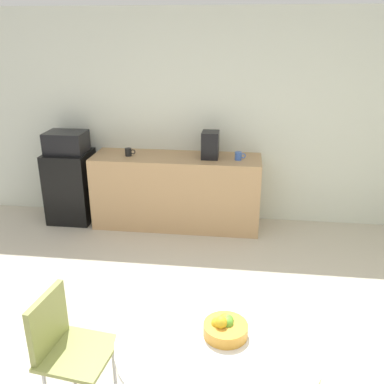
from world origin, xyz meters
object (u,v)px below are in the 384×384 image
object	(u,v)px
fruit_bowl	(225,327)
mug_green	(239,156)
chair_olive	(63,340)
microwave	(66,142)
coffee_maker	(210,145)
mug_white	(129,152)
round_table	(217,357)
mini_fridge	(71,186)

from	to	relation	value
fruit_bowl	mug_green	bearing A→B (deg)	89.90
chair_olive	fruit_bowl	xyz separation A→B (m)	(1.01, -0.09, 0.27)
microwave	coffee_maker	bearing A→B (deg)	0.00
microwave	mug_white	world-z (taller)	microwave
fruit_bowl	chair_olive	bearing A→B (deg)	175.05
fruit_bowl	coffee_maker	size ratio (longest dim) A/B	0.78
mug_white	mug_green	bearing A→B (deg)	-0.17
microwave	fruit_bowl	bearing A→B (deg)	-54.09
mug_green	coffee_maker	bearing A→B (deg)	172.60
coffee_maker	fruit_bowl	bearing A→B (deg)	-83.48
fruit_bowl	mug_white	distance (m)	3.19
microwave	mug_green	xyz separation A→B (m)	(2.13, -0.04, -0.09)
round_table	chair_olive	distance (m)	0.99
mini_fridge	coffee_maker	distance (m)	1.89
mug_green	round_table	bearing A→B (deg)	-90.81
mini_fridge	round_table	distance (m)	3.64
chair_olive	coffee_maker	bearing A→B (deg)	76.57
microwave	fruit_bowl	distance (m)	3.63
fruit_bowl	coffee_maker	bearing A→B (deg)	96.52
chair_olive	mug_green	world-z (taller)	mug_green
mini_fridge	coffee_maker	bearing A→B (deg)	0.00
microwave	round_table	world-z (taller)	microwave
chair_olive	coffee_maker	distance (m)	2.98
mini_fridge	mug_white	xyz separation A→B (m)	(0.80, -0.04, 0.49)
microwave	coffee_maker	xyz separation A→B (m)	(1.79, 0.00, 0.02)
mug_green	coffee_maker	world-z (taller)	coffee_maker
chair_olive	fruit_bowl	world-z (taller)	fruit_bowl
microwave	mug_white	distance (m)	0.80
round_table	microwave	bearing A→B (deg)	125.06
coffee_maker	mini_fridge	bearing A→B (deg)	180.00
round_table	mug_white	size ratio (longest dim) A/B	8.82
mini_fridge	mug_white	distance (m)	0.94
mug_green	coffee_maker	size ratio (longest dim) A/B	0.40
microwave	round_table	distance (m)	3.66
round_table	coffee_maker	world-z (taller)	coffee_maker
chair_olive	mug_white	size ratio (longest dim) A/B	6.43
mini_fridge	coffee_maker	size ratio (longest dim) A/B	2.83
microwave	mug_white	xyz separation A→B (m)	(0.80, -0.04, -0.09)
mug_white	chair_olive	bearing A→B (deg)	-83.66
chair_olive	mug_white	distance (m)	2.86
microwave	mini_fridge	bearing A→B (deg)	0.00
microwave	fruit_bowl	size ratio (longest dim) A/B	1.92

